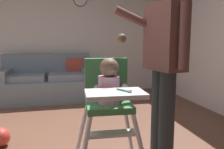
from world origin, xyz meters
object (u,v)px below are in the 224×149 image
Objects in this scene: adult_standing at (164,63)px; toy_ball at (0,137)px; couch at (48,82)px; high_chair at (109,94)px; wall_clock at (80,0)px.

toy_ball is at bearing -33.30° from adult_standing.
adult_standing is at bearing 22.63° from couch.
toy_ball is at bearing -123.14° from high_chair.
toy_ball is 0.70× the size of wall_clock.
couch is 2.80m from high_chair.
couch is 5.93× the size of wall_clock.
high_chair reaches higher than toy_ball.
toy_ball is at bearing -114.61° from wall_clock.
high_chair is 1.39m from toy_ball.
high_chair is (0.58, -2.72, 0.35)m from couch.
couch is 2.91m from adult_standing.
wall_clock is at bearing -178.05° from high_chair.
high_chair is at bearing -37.02° from toy_ball.
couch is 8.42× the size of toy_ball.
couch is at bearing -76.65° from adult_standing.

